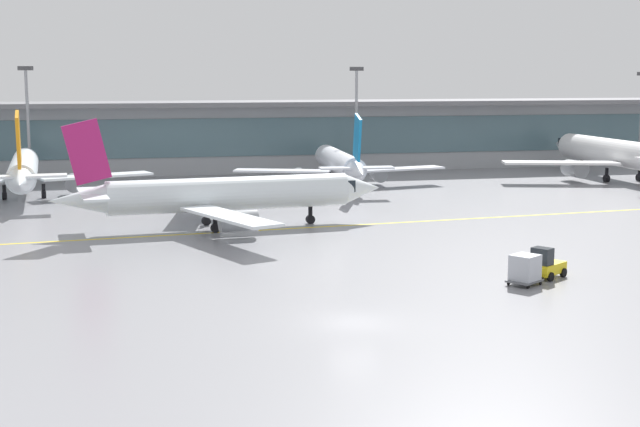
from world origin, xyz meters
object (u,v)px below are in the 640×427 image
at_px(apron_light_mast_1, 28,120).
at_px(taxiing_regional_jet, 225,195).
at_px(gate_airplane_1, 23,170).
at_px(gate_airplane_2, 339,163).
at_px(apron_light_mast_2, 356,117).
at_px(cargo_dolly_lead, 525,269).
at_px(baggage_tug, 546,265).
at_px(gate_airplane_3, 617,154).

bearing_deg(apron_light_mast_1, taxiing_regional_jet, -62.94).
xyz_separation_m(gate_airplane_1, gate_airplane_2, (35.78, 2.27, -0.23)).
relative_size(taxiing_regional_jet, apron_light_mast_2, 2.06).
relative_size(gate_airplane_2, taxiing_regional_jet, 0.94).
height_order(taxiing_regional_jet, cargo_dolly_lead, taxiing_regional_jet).
xyz_separation_m(gate_airplane_1, taxiing_regional_jet, (18.80, -24.87, -0.05)).
bearing_deg(apron_light_mast_2, gate_airplane_2, -115.40).
height_order(gate_airplane_1, baggage_tug, gate_airplane_1).
bearing_deg(apron_light_mast_1, gate_airplane_2, -15.98).
bearing_deg(baggage_tug, cargo_dolly_lead, -180.00).
xyz_separation_m(gate_airplane_2, gate_airplane_3, (35.46, -2.02, 0.62)).
distance_m(gate_airplane_1, cargo_dolly_lead, 61.32).
bearing_deg(gate_airplane_2, gate_airplane_1, 97.60).
height_order(gate_airplane_3, apron_light_mast_1, apron_light_mast_1).
bearing_deg(apron_light_mast_1, baggage_tug, -58.99).
xyz_separation_m(gate_airplane_1, baggage_tug, (36.77, -49.13, -2.06)).
xyz_separation_m(cargo_dolly_lead, apron_light_mast_2, (5.98, 62.93, 6.71)).
height_order(gate_airplane_1, apron_light_mast_1, apron_light_mast_1).
distance_m(gate_airplane_1, gate_airplane_3, 71.24).
xyz_separation_m(gate_airplane_1, cargo_dolly_lead, (34.57, -50.61, -1.90)).
bearing_deg(apron_light_mast_2, cargo_dolly_lead, -95.43).
xyz_separation_m(taxiing_regional_jet, apron_light_mast_1, (-19.15, 37.49, 4.87)).
bearing_deg(baggage_tug, apron_light_mast_2, 52.42).
distance_m(cargo_dolly_lead, apron_light_mast_1, 72.54).
relative_size(gate_airplane_1, gate_airplane_3, 0.89).
distance_m(gate_airplane_2, taxiing_regional_jet, 32.02).
relative_size(gate_airplane_2, cargo_dolly_lead, 10.40).
distance_m(gate_airplane_2, gate_airplane_3, 35.52).
xyz_separation_m(cargo_dolly_lead, apron_light_mast_1, (-34.92, 63.23, 6.72)).
bearing_deg(baggage_tug, apron_light_mast_1, 86.96).
relative_size(gate_airplane_3, cargo_dolly_lead, 12.72).
bearing_deg(taxiing_regional_jet, apron_light_mast_2, 54.24).
xyz_separation_m(gate_airplane_1, apron_light_mast_2, (40.55, 12.32, 4.81)).
distance_m(taxiing_regional_jet, apron_light_mast_1, 42.38).
relative_size(cargo_dolly_lead, apron_light_mast_2, 0.19).
relative_size(gate_airplane_3, apron_light_mast_1, 2.37).
distance_m(gate_airplane_1, taxiing_regional_jet, 31.18).
height_order(apron_light_mast_1, apron_light_mast_2, apron_light_mast_1).
bearing_deg(cargo_dolly_lead, gate_airplane_1, 90.28).
relative_size(gate_airplane_1, gate_airplane_2, 1.08).
height_order(taxiing_regional_jet, baggage_tug, taxiing_regional_jet).
distance_m(gate_airplane_2, cargo_dolly_lead, 52.92).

